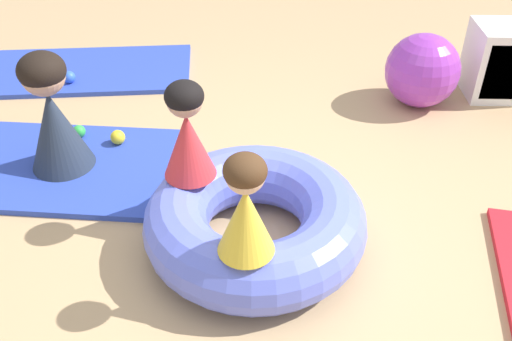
# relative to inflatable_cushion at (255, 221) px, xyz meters

# --- Properties ---
(ground_plane) EXTENTS (8.00, 8.00, 0.00)m
(ground_plane) POSITION_rel_inflatable_cushion_xyz_m (0.14, 0.14, -0.17)
(ground_plane) COLOR tan
(gym_mat_far_left) EXTENTS (1.87, 1.06, 0.04)m
(gym_mat_far_left) POSITION_rel_inflatable_cushion_xyz_m (-1.52, 2.08, -0.15)
(gym_mat_far_left) COLOR #2D47B7
(gym_mat_far_left) RESTS_ON ground
(gym_mat_near_right) EXTENTS (1.58, 1.05, 0.04)m
(gym_mat_near_right) POSITION_rel_inflatable_cushion_xyz_m (-1.26, 0.68, -0.15)
(gym_mat_near_right) COLOR #2D47B7
(gym_mat_near_right) RESTS_ON ground
(inflatable_cushion) EXTENTS (1.18, 1.18, 0.35)m
(inflatable_cushion) POSITION_rel_inflatable_cushion_xyz_m (0.00, 0.00, 0.00)
(inflatable_cushion) COLOR #6070E5
(inflatable_cushion) RESTS_ON ground
(child_in_red) EXTENTS (0.39, 0.39, 0.55)m
(child_in_red) POSITION_rel_inflatable_cushion_xyz_m (-0.35, 0.18, 0.44)
(child_in_red) COLOR red
(child_in_red) RESTS_ON inflatable_cushion
(child_in_yellow) EXTENTS (0.33, 0.33, 0.52)m
(child_in_yellow) POSITION_rel_inflatable_cushion_xyz_m (-0.03, -0.39, 0.42)
(child_in_yellow) COLOR yellow
(child_in_yellow) RESTS_ON inflatable_cushion
(adult_seated) EXTENTS (0.49, 0.49, 0.78)m
(adult_seated) POSITION_rel_inflatable_cushion_xyz_m (-1.26, 0.68, 0.24)
(adult_seated) COLOR #232D3D
(adult_seated) RESTS_ON gym_mat_near_right
(play_ball_orange) EXTENTS (0.10, 0.10, 0.10)m
(play_ball_orange) POSITION_rel_inflatable_cushion_xyz_m (-1.94, 1.98, -0.09)
(play_ball_orange) COLOR orange
(play_ball_orange) RESTS_ON gym_mat_far_left
(play_ball_yellow) EXTENTS (0.10, 0.10, 0.10)m
(play_ball_yellow) POSITION_rel_inflatable_cushion_xyz_m (-0.96, 0.93, -0.08)
(play_ball_yellow) COLOR yellow
(play_ball_yellow) RESTS_ON gym_mat_near_right
(play_ball_blue) EXTENTS (0.10, 0.10, 0.10)m
(play_ball_blue) POSITION_rel_inflatable_cushion_xyz_m (-1.56, 1.81, -0.08)
(play_ball_blue) COLOR blue
(play_ball_blue) RESTS_ON gym_mat_far_left
(play_ball_green) EXTENTS (0.09, 0.09, 0.09)m
(play_ball_green) POSITION_rel_inflatable_cushion_xyz_m (-1.25, 1.00, -0.09)
(play_ball_green) COLOR green
(play_ball_green) RESTS_ON gym_mat_near_right
(exercise_ball_large) EXTENTS (0.56, 0.56, 0.56)m
(exercise_ball_large) POSITION_rel_inflatable_cushion_xyz_m (1.21, 1.62, 0.10)
(exercise_ball_large) COLOR purple
(exercise_ball_large) RESTS_ON ground
(storage_cube) EXTENTS (0.44, 0.44, 0.56)m
(storage_cube) POSITION_rel_inflatable_cushion_xyz_m (1.84, 1.78, 0.11)
(storage_cube) COLOR white
(storage_cube) RESTS_ON ground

